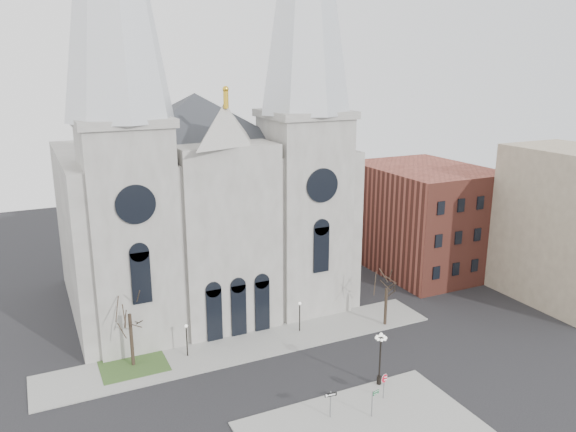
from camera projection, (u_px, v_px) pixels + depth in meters
name	position (u px, v px, depth m)	size (l,w,h in m)	color
ground	(297.00, 404.00, 46.15)	(160.00, 160.00, 0.00)	black
sidewalk_near	(361.00, 428.00, 43.02)	(18.00, 10.00, 0.14)	gray
sidewalk_far	(248.00, 345.00, 55.71)	(40.00, 6.00, 0.14)	gray
grass_patch	(134.00, 365.00, 52.00)	(6.00, 5.00, 0.18)	#2F4B20
cathedral	(205.00, 146.00, 61.26)	(33.00, 26.66, 54.00)	gray
bg_building_brick	(423.00, 218.00, 75.98)	(14.00, 18.00, 14.00)	brown
bg_building_tan	(568.00, 226.00, 64.85)	(10.00, 14.00, 18.00)	gray
tree_left	(129.00, 311.00, 50.57)	(3.20, 3.20, 7.50)	black
tree_right	(387.00, 286.00, 59.07)	(3.20, 3.20, 6.00)	black
ped_lamp_left	(187.00, 335.00, 53.06)	(0.32, 0.32, 3.26)	black
ped_lamp_right	(300.00, 312.00, 58.06)	(0.32, 0.32, 3.26)	black
stop_sign	(384.00, 381.00, 46.34)	(0.83, 0.09, 2.29)	slate
globe_lamp	(380.00, 352.00, 48.09)	(1.34, 1.34, 4.89)	black
one_way_sign	(331.00, 400.00, 43.89)	(1.00, 0.18, 2.28)	slate
street_name_sign	(373.00, 401.00, 44.08)	(0.71, 0.20, 2.25)	slate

